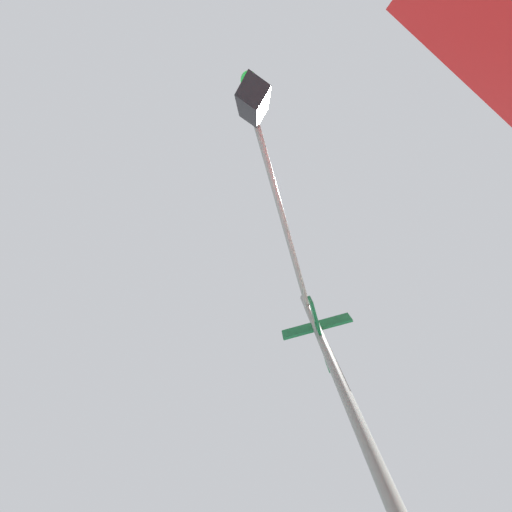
{
  "coord_description": "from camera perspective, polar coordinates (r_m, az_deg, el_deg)",
  "views": [
    {
      "loc": [
        -5.27,
        -5.75,
        1.28
      ],
      "look_at": [
        -5.59,
        -6.25,
        3.49
      ],
      "focal_mm": 17.7,
      "sensor_mm": 36.0,
      "label": 1
    }
  ],
  "objects": [
    {
      "name": "traffic_signal_near",
      "position": [
        2.75,
        9.35,
        2.93
      ],
      "size": [
        2.95,
        2.55,
        5.51
      ],
      "color": "slate",
      "rests_on": "ground_plane"
    }
  ]
}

